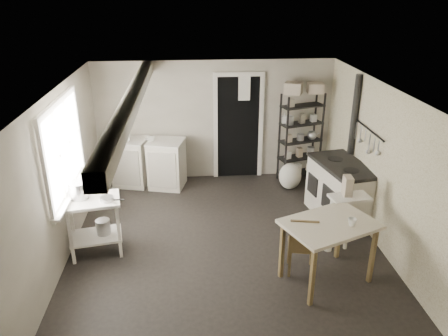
{
  "coord_description": "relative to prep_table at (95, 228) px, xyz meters",
  "views": [
    {
      "loc": [
        -0.47,
        -5.53,
        3.58
      ],
      "look_at": [
        0.0,
        0.3,
        1.1
      ],
      "focal_mm": 35.0,
      "sensor_mm": 36.0,
      "label": 1
    }
  ],
  "objects": [
    {
      "name": "storage_box_b",
      "position": [
        3.7,
        2.34,
        1.59
      ],
      "size": [
        0.31,
        0.29,
        0.18
      ],
      "primitive_type": "cube",
      "rotation": [
        0.0,
        0.0,
        -0.09
      ],
      "color": "beige",
      "rests_on": "shelf_rack"
    },
    {
      "name": "bucket",
      "position": [
        0.1,
        0.04,
        -0.02
      ],
      "size": [
        0.25,
        0.25,
        0.22
      ],
      "primitive_type": "cylinder",
      "rotation": [
        0.0,
        0.0,
        -0.25
      ],
      "color": "#B3B3B6",
      "rests_on": "prep_table"
    },
    {
      "name": "ceiling_beam",
      "position": [
        0.65,
        0.06,
        1.8
      ],
      "size": [
        0.18,
        5.0,
        0.18
      ],
      "primitive_type": null,
      "color": "white",
      "rests_on": "ceiling"
    },
    {
      "name": "wall_right",
      "position": [
        4.1,
        0.06,
        0.75
      ],
      "size": [
        0.02,
        5.0,
        2.3
      ],
      "primitive_type": "cube",
      "color": "#AFA795",
      "rests_on": "ground"
    },
    {
      "name": "side_ledge",
      "position": [
        3.56,
        -0.21,
        0.03
      ],
      "size": [
        0.59,
        0.37,
        0.86
      ],
      "primitive_type": null,
      "rotation": [
        0.0,
        0.0,
        0.14
      ],
      "color": "white",
      "rests_on": "ground"
    },
    {
      "name": "flour_sack",
      "position": [
        3.22,
        1.86,
        -0.16
      ],
      "size": [
        0.45,
        0.39,
        0.51
      ],
      "primitive_type": "ellipsoid",
      "rotation": [
        0.0,
        0.0,
        -0.08
      ],
      "color": "silver",
      "rests_on": "ground"
    },
    {
      "name": "chair",
      "position": [
        2.8,
        -0.67,
        0.08
      ],
      "size": [
        0.42,
        0.44,
        0.86
      ],
      "primitive_type": null,
      "rotation": [
        0.0,
        0.0,
        -0.19
      ],
      "color": "brown",
      "rests_on": "ground"
    },
    {
      "name": "saucepan",
      "position": [
        0.22,
        -0.05,
        0.45
      ],
      "size": [
        0.23,
        0.23,
        0.1
      ],
      "primitive_type": "cylinder",
      "rotation": [
        0.0,
        0.0,
        0.34
      ],
      "color": "#B3B3B6",
      "rests_on": "prep_table"
    },
    {
      "name": "doorway",
      "position": [
        2.3,
        2.53,
        0.6
      ],
      "size": [
        0.96,
        0.1,
        2.08
      ],
      "primitive_type": null,
      "color": "white",
      "rests_on": "ground"
    },
    {
      "name": "floor",
      "position": [
        1.85,
        0.06,
        -0.4
      ],
      "size": [
        5.0,
        5.0,
        0.0
      ],
      "primitive_type": "plane",
      "color": "black",
      "rests_on": "ground"
    },
    {
      "name": "ceiling",
      "position": [
        1.85,
        0.06,
        1.9
      ],
      "size": [
        5.0,
        5.0,
        0.0
      ],
      "primitive_type": "plane",
      "rotation": [
        3.14,
        0.0,
        0.0
      ],
      "color": "white",
      "rests_on": "wall_back"
    },
    {
      "name": "counter_cup",
      "position": [
        0.22,
        2.19,
        0.56
      ],
      "size": [
        0.14,
        0.14,
        0.09
      ],
      "primitive_type": "imported",
      "rotation": [
        0.0,
        0.0,
        0.25
      ],
      "color": "white",
      "rests_on": "base_cabinets"
    },
    {
      "name": "work_table",
      "position": [
        3.07,
        -0.88,
        -0.02
      ],
      "size": [
        1.33,
        1.15,
        0.85
      ],
      "primitive_type": null,
      "rotation": [
        0.0,
        0.0,
        0.4
      ],
      "color": "beige",
      "rests_on": "ground"
    },
    {
      "name": "stove",
      "position": [
        3.77,
        0.71,
        0.04
      ],
      "size": [
        0.89,
        1.32,
        0.95
      ],
      "primitive_type": null,
      "rotation": [
        0.0,
        0.0,
        0.19
      ],
      "color": "beige",
      "rests_on": "ground"
    },
    {
      "name": "prep_table",
      "position": [
        0.0,
        0.0,
        0.0
      ],
      "size": [
        0.82,
        0.65,
        0.85
      ],
      "primitive_type": null,
      "rotation": [
        0.0,
        0.0,
        0.18
      ],
      "color": "white",
      "rests_on": "ground"
    },
    {
      "name": "mixing_bowl",
      "position": [
        0.64,
        2.22,
        0.55
      ],
      "size": [
        0.27,
        0.27,
        0.06
      ],
      "primitive_type": "imported",
      "rotation": [
        0.0,
        0.0,
        -0.05
      ],
      "color": "white",
      "rests_on": "base_cabinets"
    },
    {
      "name": "oats_box",
      "position": [
        3.53,
        -0.16,
        0.61
      ],
      "size": [
        0.12,
        0.19,
        0.27
      ],
      "primitive_type": "cube",
      "rotation": [
        0.0,
        0.0,
        -0.06
      ],
      "color": "beige",
      "rests_on": "side_ledge"
    },
    {
      "name": "table_cup",
      "position": [
        3.32,
        -0.96,
        0.41
      ],
      "size": [
        0.11,
        0.11,
        0.1
      ],
      "primitive_type": "imported",
      "rotation": [
        0.0,
        0.0,
        0.09
      ],
      "color": "white",
      "rests_on": "work_table"
    },
    {
      "name": "stockpot",
      "position": [
        -0.17,
        0.06,
        0.54
      ],
      "size": [
        0.31,
        0.31,
        0.29
      ],
      "primitive_type": "cylinder",
      "rotation": [
        0.0,
        0.0,
        0.17
      ],
      "color": "#B3B3B6",
      "rests_on": "prep_table"
    },
    {
      "name": "shelf_rack",
      "position": [
        3.48,
        2.31,
        0.55
      ],
      "size": [
        0.87,
        0.54,
        1.71
      ],
      "primitive_type": null,
      "rotation": [
        0.0,
        0.0,
        0.31
      ],
      "color": "black",
      "rests_on": "ground"
    },
    {
      "name": "wall_front",
      "position": [
        1.85,
        -2.44,
        0.75
      ],
      "size": [
        4.5,
        0.02,
        2.3
      ],
      "primitive_type": "cube",
      "color": "#AFA795",
      "rests_on": "ground"
    },
    {
      "name": "wall_left",
      "position": [
        -0.4,
        0.06,
        0.75
      ],
      "size": [
        0.02,
        5.0,
        2.3
      ],
      "primitive_type": "cube",
      "color": "#AFA795",
      "rests_on": "ground"
    },
    {
      "name": "base_cabinets",
      "position": [
        0.58,
        2.24,
        0.06
      ],
      "size": [
        1.49,
        0.9,
        0.91
      ],
      "primitive_type": null,
      "rotation": [
        0.0,
        0.0,
        -0.24
      ],
      "color": "beige",
      "rests_on": "ground"
    },
    {
      "name": "utensil_rail",
      "position": [
        4.04,
        0.66,
        1.15
      ],
      "size": [
        0.06,
        1.2,
        0.44
      ],
      "primitive_type": null,
      "color": "#B3B3B6",
      "rests_on": "wall_right"
    },
    {
      "name": "floor_crock",
      "position": [
        3.32,
        -0.21,
        -0.33
      ],
      "size": [
        0.16,
        0.16,
        0.15
      ],
      "primitive_type": "cylinder",
      "rotation": [
        0.0,
        0.0,
        0.36
      ],
      "color": "white",
      "rests_on": "ground"
    },
    {
      "name": "wallpaper_panel",
      "position": [
        4.09,
        0.06,
        0.75
      ],
      "size": [
        0.01,
        5.0,
        2.3
      ],
      "primitive_type": null,
      "color": "beige",
      "rests_on": "wall_right"
    },
    {
      "name": "stovepipe",
      "position": [
        4.04,
        1.16,
        1.19
      ],
      "size": [
        0.13,
        0.13,
        1.4
      ],
      "primitive_type": null,
      "rotation": [
        0.0,
        0.0,
        0.2
      ],
      "color": "black",
      "rests_on": "stove"
    },
    {
      "name": "shelf_jar",
      "position": [
        3.15,
        2.34,
        0.97
      ],
      "size": [
        0.1,
        0.1,
        0.2
      ],
      "primitive_type": "imported",
      "rotation": [
        0.0,
        0.0,
        -0.06
      ],
      "color": "white",
      "rests_on": "shelf_rack"
    },
    {
      "name": "window",
      "position": [
        -0.37,
        0.26,
        1.1
      ],
      "size": [
        0.12,
        1.76,
        1.28
      ],
      "primitive_type": null,
      "color": "white",
      "rests_on": "wall_left"
    },
    {
      "name": "storage_box_a",
      "position": [
        3.28,
        2.31,
        1.61
      ],
      "size": [
        0.39,
        0.37,
        0.21
      ],
      "primitive_type": "cube",
      "rotation": [
        0.0,
        0.0,
        -0.42
      ],
      "color": "beige",
      "rests_on": "shelf_rack"
    },
    {
      "name": "wall_back",
      "position": [
        1.85,
        2.56,
        0.75
      ],
      "size": [
        4.5,
        0.02,
        2.3
      ],
      "primitive_type": "cube",
      "color": "#AFA795",
      "rests_on": "ground"
    }
  ]
}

